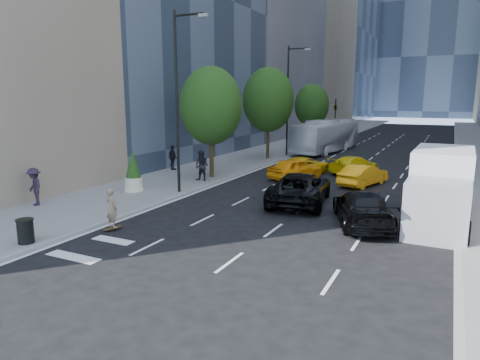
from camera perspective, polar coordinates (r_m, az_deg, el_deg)
The scene contains 23 objects.
ground at distance 18.67m, azimuth 1.60°, elevation -6.31°, with size 160.00×160.00×0.00m, color black.
sidewalk_left at distance 49.35m, azimuth 6.69°, elevation 4.54°, with size 6.00×120.00×0.15m, color slate.
sidewalk_right at distance 46.60m, azimuth 29.28°, elevation 2.84°, with size 4.00×120.00×0.15m, color slate.
lamp_near at distance 24.44m, azimuth -8.11°, elevation 11.49°, with size 2.13×0.22×10.00m.
lamp_far at distance 40.61m, azimuth 6.61°, elevation 11.29°, with size 2.13×0.22×10.00m.
tree_near at distance 29.15m, azimuth -3.90°, elevation 9.82°, with size 4.20×4.20×7.46m.
tree_mid at distance 38.13m, azimuth 3.78°, elevation 10.61°, with size 4.50×4.50×7.99m.
tree_far at distance 50.39m, azimuth 9.54°, elevation 9.79°, with size 3.90×3.90×6.92m.
traffic_signal at distance 57.90m, azimuth 12.63°, elevation 9.43°, with size 2.48×0.53×5.20m.
skateboarder at distance 18.81m, azimuth -16.71°, elevation -3.94°, with size 0.63×0.41×1.71m, color #8A7356.
black_sedan_lincoln at distance 22.81m, azimuth 8.02°, elevation -1.08°, with size 2.74×5.94×1.65m, color black.
black_sedan_mercedes at distance 19.58m, azimuth 16.01°, elevation -3.60°, with size 2.15×5.28×1.53m, color black.
taxi_a at distance 29.66m, azimuth 7.39°, elevation 1.53°, with size 1.72×4.26×1.45m, color #FF9F0D.
taxi_b at distance 28.30m, azimuth 16.10°, elevation 0.64°, with size 1.44×4.13×1.36m, color #FFA20D.
taxi_c at distance 31.48m, azimuth 8.53°, elevation 1.90°, with size 2.14×4.64×1.29m, color yellow.
taxi_d at distance 32.68m, azimuth 15.00°, elevation 1.97°, with size 1.80×4.43×1.28m, color yellow.
city_bus at distance 44.88m, azimuth 11.45°, elevation 5.78°, with size 2.76×11.81×3.29m, color white.
box_truck at distance 20.88m, azimuth 25.19°, elevation -0.84°, with size 2.63×6.84×3.24m.
pedestrian_a at distance 27.93m, azimuth -5.12°, elevation 1.90°, with size 0.98×0.76×2.02m, color black.
pedestrian_b at distance 32.53m, azimuth -8.96°, elevation 2.97°, with size 1.10×0.46×1.88m, color black.
pedestrian_c at distance 23.89m, azimuth -25.73°, elevation -0.81°, with size 1.25×0.72×1.93m, color #291F2E.
trash_can at distance 18.04m, azimuth -26.69°, elevation -6.16°, with size 0.59×0.59×0.89m, color black.
planter_shrub at distance 25.62m, azimuth -14.04°, elevation 1.12°, with size 1.01×1.01×2.43m.
Camera 1 is at (7.42, -16.21, 5.55)m, focal length 32.00 mm.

